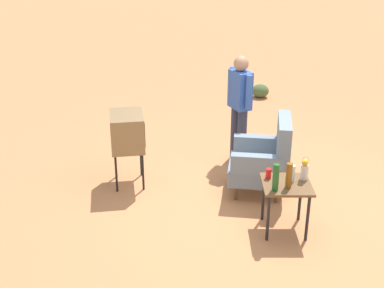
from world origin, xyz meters
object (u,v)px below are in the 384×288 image
object	(u,v)px
person_standing	(240,103)
bottle_wine_green	(276,177)
armchair	(266,158)
side_table	(286,190)
bottle_short_clear	(292,173)
soda_can_red	(268,174)
tv_on_stand	(127,132)
bottle_tall_amber	(289,176)
flower_vase	(305,168)

from	to	relation	value
person_standing	bottle_wine_green	size ratio (longest dim) A/B	5.12
armchair	bottle_wine_green	size ratio (longest dim) A/B	3.31
side_table	bottle_short_clear	bearing A→B (deg)	129.86
bottle_wine_green	soda_can_red	xyz separation A→B (m)	(-0.29, -0.04, -0.10)
side_table	tv_on_stand	xyz separation A→B (m)	(-1.18, -1.97, 0.25)
armchair	person_standing	xyz separation A→B (m)	(-0.99, -0.28, 0.44)
armchair	bottle_wine_green	xyz separation A→B (m)	(1.10, -0.04, 0.28)
soda_can_red	armchair	bearing A→B (deg)	174.38
armchair	bottle_tall_amber	distance (m)	1.08
bottle_short_clear	person_standing	bearing A→B (deg)	-166.11
side_table	person_standing	bearing A→B (deg)	-168.37
side_table	person_standing	size ratio (longest dim) A/B	0.38
bottle_wine_green	bottle_short_clear	distance (m)	0.32
armchair	bottle_short_clear	bearing A→B (deg)	11.71
side_table	soda_can_red	xyz separation A→B (m)	(-0.13, -0.20, 0.15)
person_standing	soda_can_red	distance (m)	1.83
armchair	side_table	world-z (taller)	armchair
flower_vase	tv_on_stand	bearing A→B (deg)	-116.05
side_table	tv_on_stand	world-z (taller)	tv_on_stand
armchair	soda_can_red	world-z (taller)	armchair
armchair	bottle_tall_amber	world-z (taller)	armchair
bottle_tall_amber	flower_vase	bearing A→B (deg)	133.48
bottle_tall_amber	person_standing	bearing A→B (deg)	-168.97
person_standing	bottle_tall_amber	xyz separation A→B (m)	(2.03, 0.40, -0.17)
person_standing	soda_can_red	xyz separation A→B (m)	(1.80, 0.20, -0.26)
person_standing	bottle_short_clear	xyz separation A→B (m)	(1.88, 0.46, -0.22)
tv_on_stand	bottle_wine_green	world-z (taller)	tv_on_stand
person_standing	flower_vase	bearing A→B (deg)	18.66
person_standing	flower_vase	xyz separation A→B (m)	(1.82, 0.62, -0.17)
person_standing	soda_can_red	world-z (taller)	person_standing
flower_vase	side_table	bearing A→B (deg)	-63.19
soda_can_red	bottle_tall_amber	xyz separation A→B (m)	(0.23, 0.19, 0.09)
armchair	person_standing	bearing A→B (deg)	-164.20
soda_can_red	flower_vase	world-z (taller)	flower_vase
bottle_wine_green	person_standing	bearing A→B (deg)	-173.52
armchair	bottle_short_clear	distance (m)	0.93
person_standing	bottle_wine_green	distance (m)	2.11
bottle_short_clear	flower_vase	world-z (taller)	flower_vase
side_table	person_standing	distance (m)	2.01
bottle_wine_green	flower_vase	xyz separation A→B (m)	(-0.27, 0.38, -0.01)
side_table	bottle_short_clear	world-z (taller)	bottle_short_clear
bottle_tall_amber	bottle_short_clear	bearing A→B (deg)	156.01
side_table	bottle_wine_green	xyz separation A→B (m)	(0.16, -0.16, 0.25)
armchair	bottle_tall_amber	size ratio (longest dim) A/B	3.53
tv_on_stand	bottle_short_clear	xyz separation A→B (m)	(1.12, 2.04, -0.06)
side_table	bottle_wine_green	bearing A→B (deg)	-44.71
side_table	soda_can_red	bearing A→B (deg)	-123.18
tv_on_stand	soda_can_red	xyz separation A→B (m)	(1.05, 1.77, -0.10)
armchair	side_table	distance (m)	0.95
person_standing	side_table	bearing A→B (deg)	11.63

